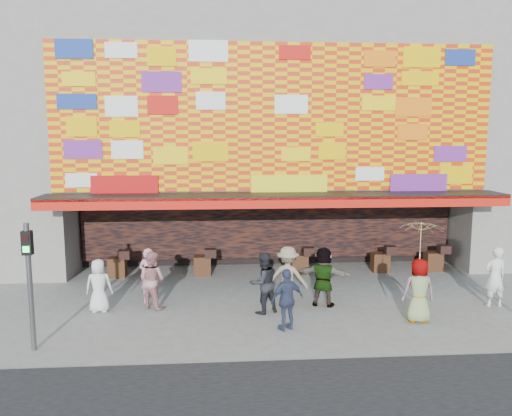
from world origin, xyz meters
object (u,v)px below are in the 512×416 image
object	(u,v)px
ped_g	(419,290)
ped_i	(152,280)
signal_left	(29,272)
ped_a	(99,286)
ped_f	(323,276)
ped_b	(149,276)
ped_h	(495,277)
ped_c	(263,283)
parasol	(421,241)
ped_d	(288,277)
ped_e	(287,299)

from	to	relation	value
ped_g	ped_i	distance (m)	7.42
signal_left	ped_g	bearing A→B (deg)	6.65
ped_a	ped_i	distance (m)	1.47
ped_f	signal_left	bearing A→B (deg)	40.31
ped_f	ped_b	bearing A→B (deg)	14.53
signal_left	ped_a	world-z (taller)	signal_left
ped_g	ped_h	xyz separation A→B (m)	(2.69, 1.03, 0.03)
ped_a	ped_i	xyz separation A→B (m)	(1.46, 0.19, 0.08)
ped_f	ped_h	xyz separation A→B (m)	(4.97, -0.42, 0.01)
ped_b	ped_g	xyz separation A→B (m)	(7.39, -2.03, 0.02)
ped_h	ped_c	bearing A→B (deg)	-1.74
ped_b	ped_g	bearing A→B (deg)	-176.36
signal_left	parasol	bearing A→B (deg)	6.65
ped_h	ped_f	bearing A→B (deg)	-7.01
ped_b	ped_d	distance (m)	4.11
signal_left	parasol	distance (m)	9.69
ped_f	ped_g	xyz separation A→B (m)	(2.28, -1.45, -0.02)
ped_i	ped_b	bearing A→B (deg)	-40.18
ped_c	ped_g	bearing A→B (deg)	139.78
ped_i	ped_f	bearing A→B (deg)	-150.70
ped_b	ped_h	xyz separation A→B (m)	(10.08, -1.00, 0.05)
ped_a	ped_g	size ratio (longest dim) A/B	0.88
ped_h	parasol	distance (m)	3.17
ped_e	ped_d	bearing A→B (deg)	-122.67
ped_f	ped_g	distance (m)	2.70
ped_a	ped_h	xyz separation A→B (m)	(11.40, -0.38, 0.13)
signal_left	ped_g	xyz separation A→B (m)	(9.62, 1.12, -1.00)
ped_b	ped_e	size ratio (longest dim) A/B	1.05
signal_left	ped_e	xyz separation A→B (m)	(6.04, 0.81, -1.06)
ped_b	ped_e	distance (m)	4.47
ped_a	ped_g	bearing A→B (deg)	168.69
ped_e	ped_g	world-z (taller)	ped_g
ped_d	parasol	size ratio (longest dim) A/B	0.90
ped_e	ped_c	bearing A→B (deg)	-93.07
ped_b	ped_h	bearing A→B (deg)	-166.67
signal_left	ped_f	world-z (taller)	signal_left
ped_b	ped_i	size ratio (longest dim) A/B	1.00
signal_left	ped_e	bearing A→B (deg)	7.67
ped_e	ped_f	size ratio (longest dim) A/B	0.91
ped_a	parasol	world-z (taller)	parasol
ped_g	ped_h	bearing A→B (deg)	-157.20
ped_i	parasol	bearing A→B (deg)	-161.43
ped_h	ped_i	bearing A→B (deg)	-5.46
ped_a	ped_c	distance (m)	4.64
ped_c	ped_b	bearing A→B (deg)	-44.38
ped_a	ped_e	distance (m)	5.40
ped_d	signal_left	bearing A→B (deg)	39.02
signal_left	ped_f	distance (m)	7.84
ped_b	ped_c	distance (m)	3.47
ped_d	ped_i	bearing A→B (deg)	14.13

